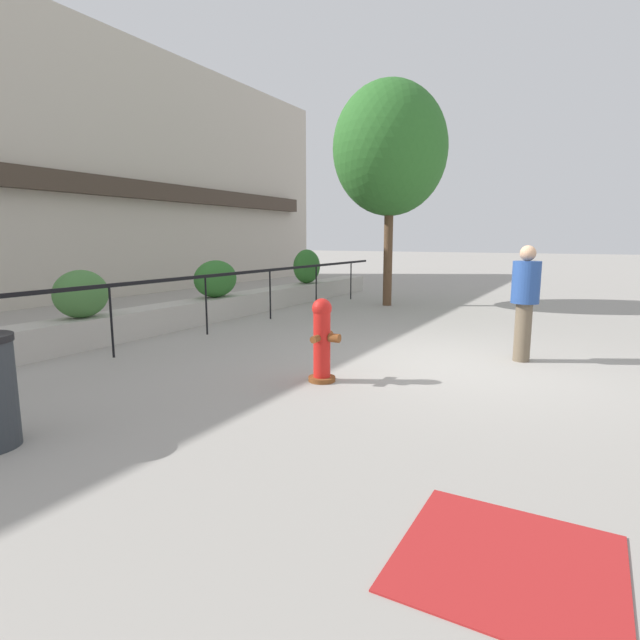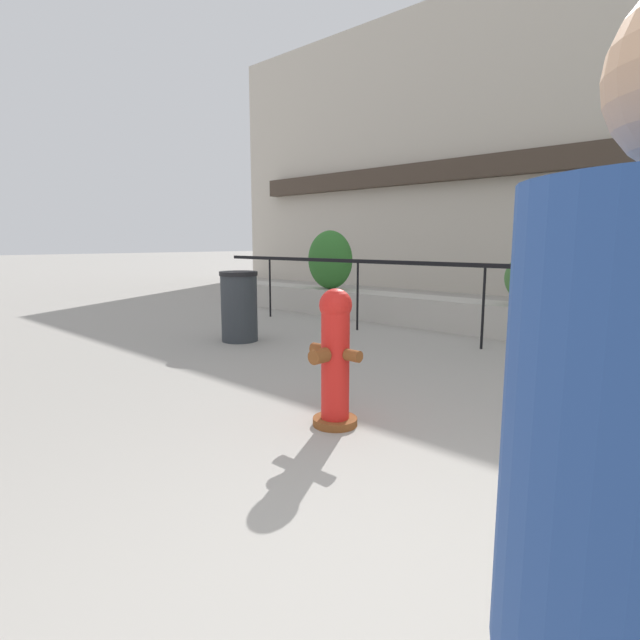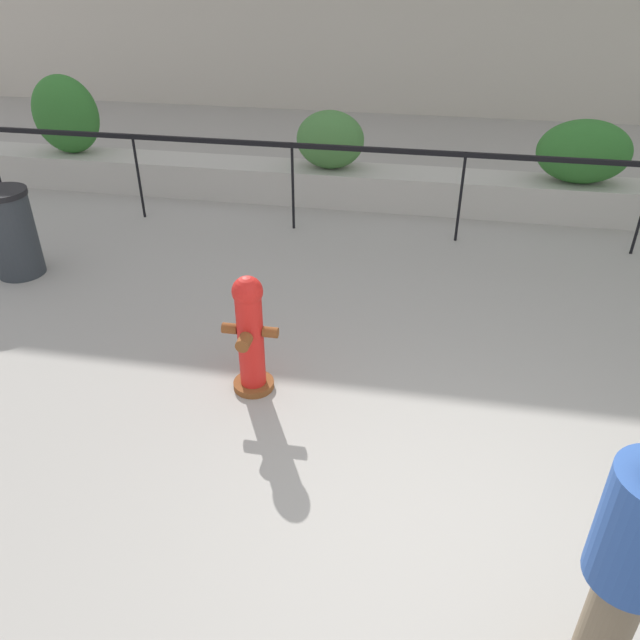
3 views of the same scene
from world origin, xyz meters
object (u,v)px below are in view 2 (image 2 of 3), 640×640
hedge_bush_0 (330,260)px  fire_hydrant (335,357)px  hedge_bush_1 (538,279)px  trash_bin (239,306)px

hedge_bush_0 → fire_hydrant: hedge_bush_0 is taller
hedge_bush_1 → fire_hydrant: (0.12, -4.57, -0.35)m
fire_hydrant → trash_bin: (-3.25, 1.59, -0.04)m
hedge_bush_1 → fire_hydrant: size_ratio=0.89×
hedge_bush_0 → hedge_bush_1: 4.04m
fire_hydrant → trash_bin: fire_hydrant is taller
hedge_bush_1 → fire_hydrant: 4.58m
hedge_bush_0 → fire_hydrant: 6.20m
hedge_bush_1 → fire_hydrant: hedge_bush_1 is taller
hedge_bush_0 → hedge_bush_1: size_ratio=1.19×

